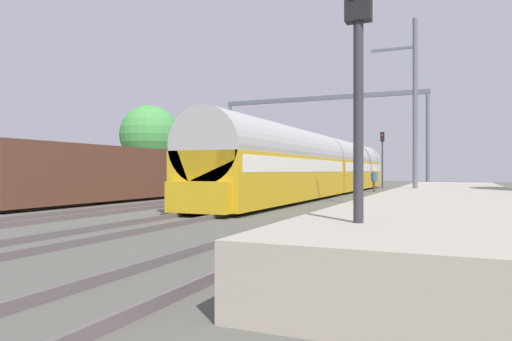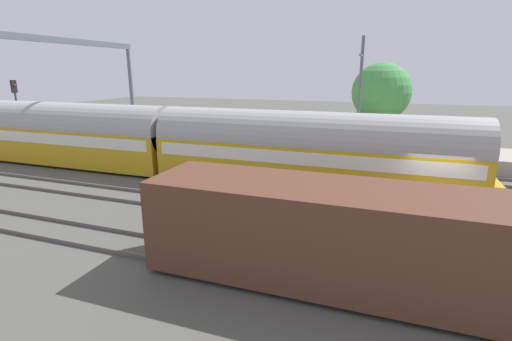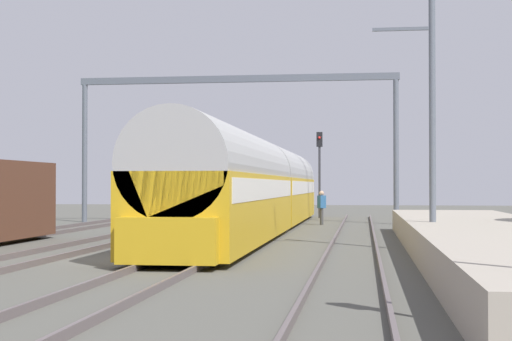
{
  "view_description": "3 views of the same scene",
  "coord_description": "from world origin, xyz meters",
  "px_view_note": "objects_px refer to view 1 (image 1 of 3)",
  "views": [
    {
      "loc": [
        10.34,
        -16.3,
        1.63
      ],
      "look_at": [
        2.13,
        2.73,
        1.64
      ],
      "focal_mm": 32.52,
      "sensor_mm": 36.0,
      "label": 1
    },
    {
      "loc": [
        -16.06,
        2.17,
        5.89
      ],
      "look_at": [
        -0.94,
        7.57,
        1.57
      ],
      "focal_mm": 25.99,
      "sensor_mm": 36.0,
      "label": 2
    },
    {
      "loc": [
        6.71,
        -20.66,
        2.02
      ],
      "look_at": [
        1.07,
        21.19,
        2.79
      ],
      "focal_mm": 56.01,
      "sensor_mm": 36.0,
      "label": 3
    }
  ],
  "objects_px": {
    "freight_car": "(98,174)",
    "railway_signal_far": "(382,152)",
    "railway_signal_near": "(358,74)",
    "passenger_train": "(323,166)",
    "person_crossing": "(374,179)",
    "catenary_gantry": "(320,119)"
  },
  "relations": [
    {
      "from": "railway_signal_far",
      "to": "freight_car",
      "type": "bearing_deg",
      "value": -111.86
    },
    {
      "from": "passenger_train",
      "to": "railway_signal_near",
      "type": "height_order",
      "value": "railway_signal_near"
    },
    {
      "from": "passenger_train",
      "to": "railway_signal_near",
      "type": "relative_size",
      "value": 7.1
    },
    {
      "from": "person_crossing",
      "to": "railway_signal_near",
      "type": "xyz_separation_m",
      "value": [
        4.48,
        -29.63,
        1.96
      ]
    },
    {
      "from": "passenger_train",
      "to": "railway_signal_far",
      "type": "height_order",
      "value": "railway_signal_far"
    },
    {
      "from": "freight_car",
      "to": "railway_signal_near",
      "type": "xyz_separation_m",
      "value": [
        15.48,
        -11.88,
        1.51
      ]
    },
    {
      "from": "passenger_train",
      "to": "freight_car",
      "type": "bearing_deg",
      "value": -125.62
    },
    {
      "from": "freight_car",
      "to": "person_crossing",
      "type": "distance_m",
      "value": 20.88
    },
    {
      "from": "freight_car",
      "to": "catenary_gantry",
      "type": "bearing_deg",
      "value": 71.5
    },
    {
      "from": "railway_signal_near",
      "to": "railway_signal_far",
      "type": "relative_size",
      "value": 0.88
    },
    {
      "from": "railway_signal_near",
      "to": "railway_signal_far",
      "type": "bearing_deg",
      "value": 97.57
    },
    {
      "from": "freight_car",
      "to": "person_crossing",
      "type": "height_order",
      "value": "freight_car"
    },
    {
      "from": "freight_car",
      "to": "passenger_train",
      "type": "bearing_deg",
      "value": 54.38
    },
    {
      "from": "person_crossing",
      "to": "railway_signal_far",
      "type": "height_order",
      "value": "railway_signal_far"
    },
    {
      "from": "freight_car",
      "to": "person_crossing",
      "type": "xyz_separation_m",
      "value": [
        11.0,
        17.75,
        -0.44
      ]
    },
    {
      "from": "person_crossing",
      "to": "catenary_gantry",
      "type": "bearing_deg",
      "value": 115.23
    },
    {
      "from": "railway_signal_far",
      "to": "person_crossing",
      "type": "bearing_deg",
      "value": -86.15
    },
    {
      "from": "freight_car",
      "to": "railway_signal_far",
      "type": "height_order",
      "value": "railway_signal_far"
    },
    {
      "from": "person_crossing",
      "to": "catenary_gantry",
      "type": "distance_m",
      "value": 6.87
    },
    {
      "from": "catenary_gantry",
      "to": "passenger_train",
      "type": "bearing_deg",
      "value": -73.54
    },
    {
      "from": "railway_signal_near",
      "to": "passenger_train",
      "type": "bearing_deg",
      "value": 106.31
    },
    {
      "from": "railway_signal_near",
      "to": "catenary_gantry",
      "type": "height_order",
      "value": "catenary_gantry"
    }
  ]
}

